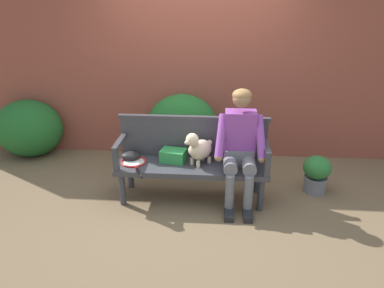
% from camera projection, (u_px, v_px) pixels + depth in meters
% --- Properties ---
extents(ground_plane, '(40.00, 40.00, 0.00)m').
position_uv_depth(ground_plane, '(192.00, 198.00, 4.29)').
color(ground_plane, brown).
extents(brick_garden_fence, '(8.00, 0.30, 2.45)m').
position_uv_depth(brick_garden_fence, '(200.00, 70.00, 5.14)').
color(brick_garden_fence, brown).
rests_on(brick_garden_fence, ground).
extents(hedge_bush_far_left, '(1.01, 0.76, 0.97)m').
position_uv_depth(hedge_bush_far_left, '(182.00, 128.00, 5.09)').
color(hedge_bush_far_left, '#1E5B23').
rests_on(hedge_bush_far_left, ground).
extents(hedge_bush_mid_left, '(0.97, 0.81, 0.83)m').
position_uv_depth(hedge_bush_mid_left, '(29.00, 128.00, 5.28)').
color(hedge_bush_mid_left, '#1E5B23').
rests_on(hedge_bush_mid_left, ground).
extents(garden_bench, '(1.71, 0.51, 0.44)m').
position_uv_depth(garden_bench, '(192.00, 169.00, 4.14)').
color(garden_bench, '#38383D').
rests_on(garden_bench, ground).
extents(bench_backrest, '(1.75, 0.06, 0.50)m').
position_uv_depth(bench_backrest, '(193.00, 136.00, 4.23)').
color(bench_backrest, '#38383D').
rests_on(bench_backrest, garden_bench).
extents(bench_armrest_left_end, '(0.06, 0.51, 0.28)m').
position_uv_depth(bench_armrest_left_end, '(118.00, 149.00, 4.02)').
color(bench_armrest_left_end, '#38383D').
rests_on(bench_armrest_left_end, garden_bench).
extents(bench_armrest_right_end, '(0.06, 0.51, 0.28)m').
position_uv_depth(bench_armrest_right_end, '(267.00, 153.00, 3.90)').
color(bench_armrest_right_end, '#38383D').
rests_on(bench_armrest_right_end, garden_bench).
extents(person_seated, '(0.56, 0.66, 1.31)m').
position_uv_depth(person_seated, '(240.00, 144.00, 3.96)').
color(person_seated, black).
rests_on(person_seated, ground).
extents(dog_on_bench, '(0.35, 0.36, 0.40)m').
position_uv_depth(dog_on_bench, '(199.00, 148.00, 4.04)').
color(dog_on_bench, beige).
rests_on(dog_on_bench, garden_bench).
extents(tennis_racket, '(0.38, 0.58, 0.03)m').
position_uv_depth(tennis_racket, '(134.00, 163.00, 4.14)').
color(tennis_racket, red).
rests_on(tennis_racket, garden_bench).
extents(baseball_glove, '(0.25, 0.21, 0.09)m').
position_uv_depth(baseball_glove, '(131.00, 156.00, 4.23)').
color(baseball_glove, black).
rests_on(baseball_glove, garden_bench).
extents(sports_bag, '(0.31, 0.25, 0.14)m').
position_uv_depth(sports_bag, '(173.00, 156.00, 4.17)').
color(sports_bag, '#2D8E42').
rests_on(sports_bag, garden_bench).
extents(potted_plant, '(0.33, 0.33, 0.46)m').
position_uv_depth(potted_plant, '(316.00, 173.00, 4.33)').
color(potted_plant, slate).
rests_on(potted_plant, ground).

